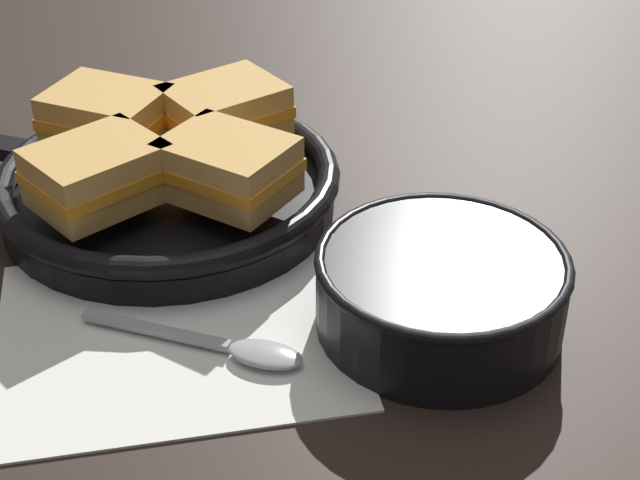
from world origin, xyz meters
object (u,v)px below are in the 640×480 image
(spoon, at_px, (235,347))
(sandwich_near_left, at_px, (107,117))
(sandwich_far_right, at_px, (225,111))
(sandwich_far_left, at_px, (228,168))
(skillet, at_px, (167,188))
(soup_bowl, at_px, (441,287))
(sandwich_near_right, at_px, (97,174))

(spoon, xyz_separation_m, sandwich_near_left, (-0.07, 0.25, 0.06))
(sandwich_far_right, bearing_deg, sandwich_far_left, -96.94)
(skillet, height_order, sandwich_far_left, sandwich_far_left)
(sandwich_near_left, bearing_deg, sandwich_far_left, -51.94)
(spoon, height_order, sandwich_near_left, sandwich_near_left)
(spoon, relative_size, sandwich_far_left, 1.23)
(soup_bowl, bearing_deg, sandwich_far_right, 115.15)
(sandwich_far_left, bearing_deg, sandwich_near_right, 173.06)
(sandwich_near_left, distance_m, sandwich_near_right, 0.10)
(spoon, distance_m, skillet, 0.20)
(soup_bowl, relative_size, skillet, 0.48)
(sandwich_near_right, height_order, sandwich_far_left, same)
(spoon, distance_m, sandwich_far_right, 0.25)
(skillet, height_order, sandwich_far_right, sandwich_far_right)
(sandwich_near_left, bearing_deg, sandwich_far_right, -6.94)
(spoon, height_order, sandwich_far_right, sandwich_far_right)
(sandwich_near_left, relative_size, sandwich_far_right, 1.03)
(sandwich_far_right, bearing_deg, soup_bowl, -64.85)
(skillet, relative_size, sandwich_near_left, 3.01)
(sandwich_near_right, distance_m, sandwich_far_left, 0.10)
(skillet, bearing_deg, sandwich_near_left, 127.46)
(sandwich_far_left, xyz_separation_m, sandwich_far_right, (0.01, 0.10, 0.00))
(sandwich_near_left, bearing_deg, soup_bowl, -50.20)
(sandwich_near_left, xyz_separation_m, sandwich_far_left, (0.09, -0.11, 0.00))
(sandwich_near_left, distance_m, sandwich_far_right, 0.10)
(sandwich_near_right, xyz_separation_m, sandwich_far_right, (0.11, 0.09, 0.00))
(soup_bowl, xyz_separation_m, sandwich_far_right, (-0.11, 0.24, 0.03))
(sandwich_far_left, bearing_deg, skillet, 128.63)
(sandwich_near_right, bearing_deg, soup_bowl, -34.91)
(sandwich_far_left, distance_m, sandwich_far_right, 0.10)
(soup_bowl, distance_m, spoon, 0.15)
(spoon, bearing_deg, sandwich_near_left, 136.09)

